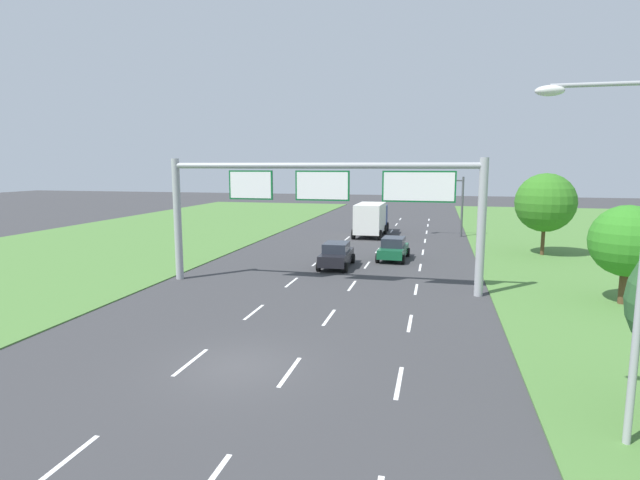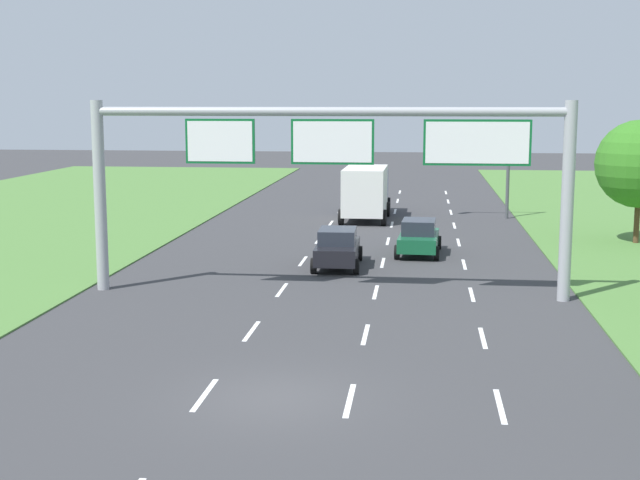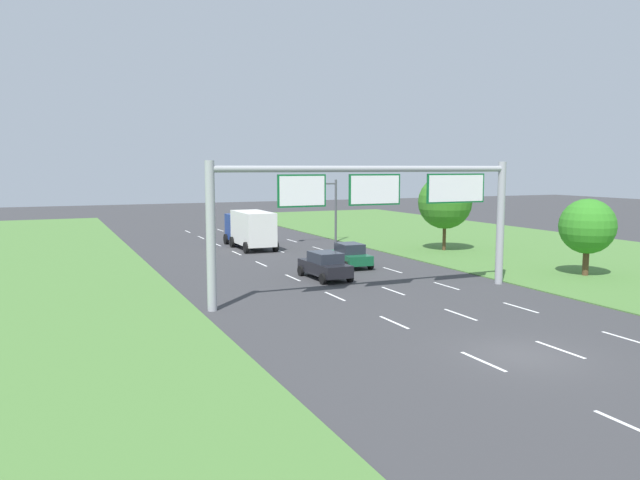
# 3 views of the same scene
# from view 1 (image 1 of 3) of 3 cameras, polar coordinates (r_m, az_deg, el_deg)

# --- Properties ---
(ground_plane) EXTENTS (200.00, 200.00, 0.00)m
(ground_plane) POSITION_cam_1_polar(r_m,az_deg,el_deg) (17.24, -9.23, -14.11)
(ground_plane) COLOR #38383A
(lane_dashes_inner_left) EXTENTS (0.14, 68.40, 0.01)m
(lane_dashes_inner_left) POSITION_cam_1_polar(r_m,az_deg,el_deg) (31.41, -1.71, -3.63)
(lane_dashes_inner_left) COLOR white
(lane_dashes_inner_left) RESTS_ON ground_plane
(lane_dashes_inner_right) EXTENTS (0.14, 68.40, 0.01)m
(lane_dashes_inner_right) POSITION_cam_1_polar(r_m,az_deg,el_deg) (30.71, 4.62, -3.93)
(lane_dashes_inner_right) COLOR white
(lane_dashes_inner_right) RESTS_ON ground_plane
(lane_dashes_slip) EXTENTS (0.14, 68.40, 0.01)m
(lane_dashes_slip) POSITION_cam_1_polar(r_m,az_deg,el_deg) (30.40, 11.17, -4.20)
(lane_dashes_slip) COLOR white
(lane_dashes_slip) RESTS_ON ground_plane
(car_near_red) EXTENTS (2.06, 4.30, 1.64)m
(car_near_red) POSITION_cam_1_polar(r_m,az_deg,el_deg) (32.66, 1.89, -1.69)
(car_near_red) COLOR black
(car_near_red) RESTS_ON ground_plane
(car_lead_silver) EXTENTS (2.15, 4.16, 1.60)m
(car_lead_silver) POSITION_cam_1_polar(r_m,az_deg,el_deg) (35.62, 8.39, -0.97)
(car_lead_silver) COLOR #145633
(car_lead_silver) RESTS_ON ground_plane
(box_truck) EXTENTS (2.75, 7.49, 3.10)m
(box_truck) POSITION_cam_1_polar(r_m,az_deg,el_deg) (47.78, 5.90, 2.54)
(box_truck) COLOR navy
(box_truck) RESTS_ON ground_plane
(sign_gantry) EXTENTS (17.24, 0.44, 7.00)m
(sign_gantry) POSITION_cam_1_polar(r_m,az_deg,el_deg) (26.73, 0.55, 4.97)
(sign_gantry) COLOR #9EA0A5
(sign_gantry) RESTS_ON ground_plane
(traffic_light_mast) EXTENTS (4.76, 0.49, 5.60)m
(traffic_light_mast) POSITION_cam_1_polar(r_m,az_deg,el_deg) (48.13, 13.68, 4.99)
(traffic_light_mast) COLOR #47494F
(traffic_light_mast) RESTS_ON ground_plane
(street_lamp) EXTENTS (2.61, 0.32, 8.50)m
(street_lamp) POSITION_cam_1_polar(r_m,az_deg,el_deg) (13.16, 31.70, 0.62)
(street_lamp) COLOR #9EA0A5
(street_lamp) RESTS_ON ground_plane
(roadside_tree_mid) EXTENTS (3.38, 3.38, 4.79)m
(roadside_tree_mid) POSITION_cam_1_polar(r_m,az_deg,el_deg) (27.52, 31.68, -0.10)
(roadside_tree_mid) COLOR #513823
(roadside_tree_mid) RESTS_ON ground_plane
(roadside_tree_far) EXTENTS (4.29, 4.29, 6.07)m
(roadside_tree_far) POSITION_cam_1_polar(r_m,az_deg,el_deg) (40.00, 24.35, 3.91)
(roadside_tree_far) COLOR #513823
(roadside_tree_far) RESTS_ON ground_plane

